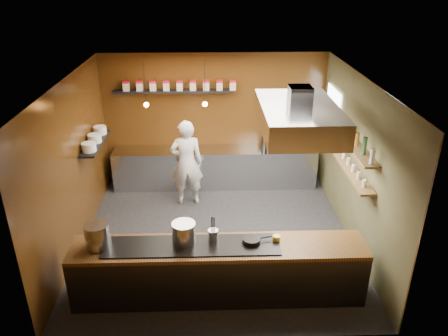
{
  "coord_description": "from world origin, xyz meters",
  "views": [
    {
      "loc": [
        -0.1,
        -6.96,
        4.7
      ],
      "look_at": [
        0.14,
        0.4,
        1.26
      ],
      "focal_mm": 35.0,
      "sensor_mm": 36.0,
      "label": 1
    }
  ],
  "objects_px": {
    "espresso_machine": "(282,140)",
    "stockpot_large": "(98,235)",
    "chef": "(187,163)",
    "extractor_hood": "(298,117)",
    "stockpot_small": "(184,233)"
  },
  "relations": [
    {
      "from": "stockpot_large",
      "to": "chef",
      "type": "xyz_separation_m",
      "value": [
        1.16,
        2.94,
        -0.19
      ]
    },
    {
      "from": "extractor_hood",
      "to": "chef",
      "type": "relative_size",
      "value": 1.07
    },
    {
      "from": "espresso_machine",
      "to": "chef",
      "type": "bearing_deg",
      "value": -167.46
    },
    {
      "from": "extractor_hood",
      "to": "stockpot_small",
      "type": "relative_size",
      "value": 5.67
    },
    {
      "from": "extractor_hood",
      "to": "stockpot_small",
      "type": "xyz_separation_m",
      "value": [
        -1.81,
        -1.12,
        -1.4
      ]
    },
    {
      "from": "stockpot_large",
      "to": "stockpot_small",
      "type": "height_order",
      "value": "stockpot_large"
    },
    {
      "from": "espresso_machine",
      "to": "chef",
      "type": "height_order",
      "value": "chef"
    },
    {
      "from": "chef",
      "to": "stockpot_large",
      "type": "bearing_deg",
      "value": 63.67
    },
    {
      "from": "espresso_machine",
      "to": "stockpot_large",
      "type": "bearing_deg",
      "value": -139.15
    },
    {
      "from": "stockpot_large",
      "to": "espresso_machine",
      "type": "height_order",
      "value": "espresso_machine"
    },
    {
      "from": "stockpot_large",
      "to": "extractor_hood",
      "type": "bearing_deg",
      "value": 20.75
    },
    {
      "from": "stockpot_small",
      "to": "espresso_machine",
      "type": "bearing_deg",
      "value": 61.12
    },
    {
      "from": "stockpot_large",
      "to": "chef",
      "type": "height_order",
      "value": "chef"
    },
    {
      "from": "stockpot_large",
      "to": "stockpot_small",
      "type": "xyz_separation_m",
      "value": [
        1.25,
        0.04,
        -0.02
      ]
    },
    {
      "from": "espresso_machine",
      "to": "chef",
      "type": "xyz_separation_m",
      "value": [
        -2.13,
        -0.78,
        -0.18
      ]
    }
  ]
}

